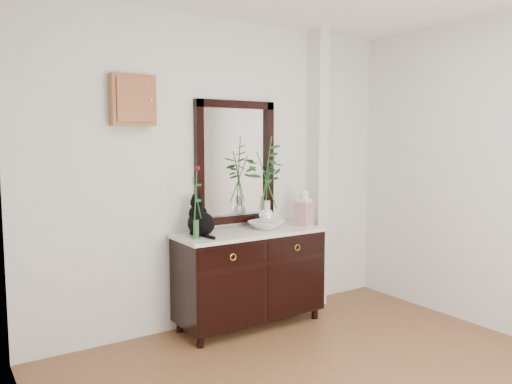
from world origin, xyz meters
TOP-DOWN VIEW (x-y plane):
  - wall_back at (0.00, 1.98)m, footprint 3.60×0.04m
  - pilaster at (1.00, 1.90)m, footprint 0.12×0.20m
  - sideboard at (0.10, 1.73)m, footprint 1.33×0.52m
  - wall_mirror at (0.10, 1.97)m, footprint 0.80×0.06m
  - key_cabinet at (-0.85, 1.94)m, footprint 0.35×0.10m
  - cat at (-0.35, 1.77)m, footprint 0.26×0.31m
  - lotus_bowl at (0.28, 1.74)m, footprint 0.38×0.38m
  - vase_branches at (0.28, 1.74)m, footprint 0.39×0.39m
  - bud_vase_rose at (-0.45, 1.66)m, footprint 0.09×0.09m
  - ginger_jar at (0.67, 1.68)m, footprint 0.16×0.16m

SIDE VIEW (x-z plane):
  - sideboard at x=0.10m, z-range 0.06..0.88m
  - lotus_bowl at x=0.28m, z-range 0.85..0.92m
  - cat at x=-0.35m, z-range 0.85..1.18m
  - ginger_jar at x=0.67m, z-range 0.85..1.20m
  - bud_vase_rose at x=-0.45m, z-range 0.85..1.45m
  - vase_branches at x=0.28m, z-range 0.87..1.69m
  - wall_back at x=0.00m, z-range 0.00..2.70m
  - pilaster at x=1.00m, z-range 0.00..2.70m
  - wall_mirror at x=0.10m, z-range 0.89..1.99m
  - key_cabinet at x=-0.85m, z-range 1.75..2.15m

